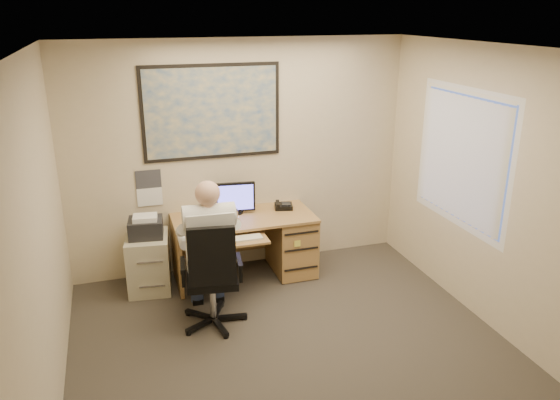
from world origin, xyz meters
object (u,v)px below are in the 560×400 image
object	(u,v)px
desk	(271,238)
person	(210,254)
office_chair	(214,296)
filing_cabinet	(148,258)

from	to	relation	value
desk	person	world-z (taller)	person
person	desk	bearing A→B (deg)	47.54
desk	person	distance (m)	1.28
office_chair	filing_cabinet	bearing A→B (deg)	126.93
filing_cabinet	desk	bearing A→B (deg)	6.70
desk	filing_cabinet	world-z (taller)	desk
filing_cabinet	office_chair	bearing A→B (deg)	-53.36
office_chair	person	distance (m)	0.42
filing_cabinet	person	size ratio (longest dim) A/B	0.60
filing_cabinet	person	xyz separation A→B (m)	(0.54, -0.89, 0.36)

